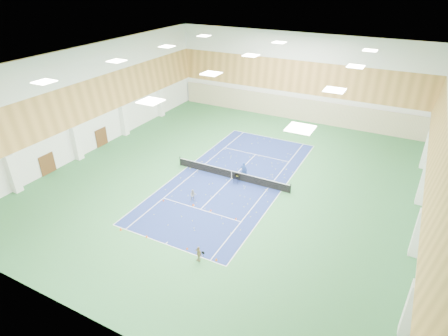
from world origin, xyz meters
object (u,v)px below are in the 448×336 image
at_px(tennis_net, 232,174).
at_px(ball_cart, 236,179).
at_px(child_court, 193,195).
at_px(coach, 244,170).
at_px(child_apron, 198,254).

distance_m(tennis_net, ball_cart, 1.04).
height_order(child_court, ball_cart, child_court).
height_order(coach, ball_cart, coach).
relative_size(tennis_net, child_court, 10.64).
xyz_separation_m(tennis_net, ball_cart, (0.84, -0.60, -0.07)).
relative_size(tennis_net, ball_cart, 13.44).
relative_size(child_court, child_apron, 0.92).
bearing_deg(tennis_net, child_court, -103.98).
distance_m(tennis_net, child_apron, 12.69).
bearing_deg(child_court, coach, 32.80).
bearing_deg(tennis_net, ball_cart, -35.46).
bearing_deg(ball_cart, tennis_net, 138.57).
xyz_separation_m(tennis_net, coach, (1.10, 0.60, 0.41)).
bearing_deg(ball_cart, child_court, -120.40).
distance_m(tennis_net, coach, 1.32).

